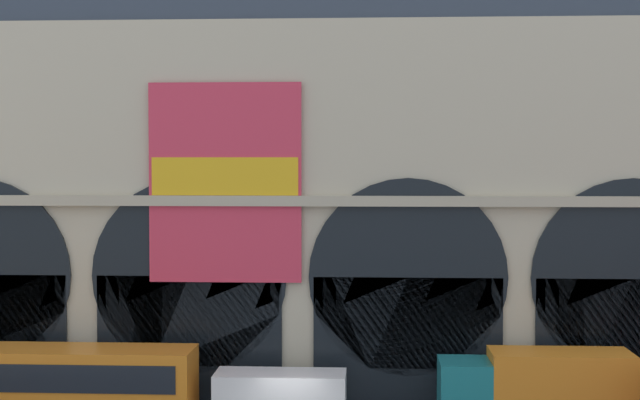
% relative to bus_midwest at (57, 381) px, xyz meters
% --- Properties ---
extents(station_building, '(48.23, 6.17, 21.09)m').
position_rel_bus_midwest_xyz_m(station_building, '(9.49, 5.57, 8.48)').
color(station_building, beige).
rests_on(station_building, ground).
extents(bus_midwest, '(11.00, 3.25, 3.10)m').
position_rel_bus_midwest_xyz_m(bus_midwest, '(0.00, 0.00, 0.00)').
color(bus_midwest, orange).
rests_on(bus_midwest, ground).
extents(van_center, '(5.20, 2.48, 2.20)m').
position_rel_bus_midwest_xyz_m(van_center, '(8.98, 0.12, -0.54)').
color(van_center, white).
rests_on(van_center, ground).
extents(box_truck_mideast, '(7.50, 2.91, 3.12)m').
position_rel_bus_midwest_xyz_m(box_truck_mideast, '(19.12, 0.31, -0.08)').
color(box_truck_mideast, '#19727A').
rests_on(box_truck_mideast, ground).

